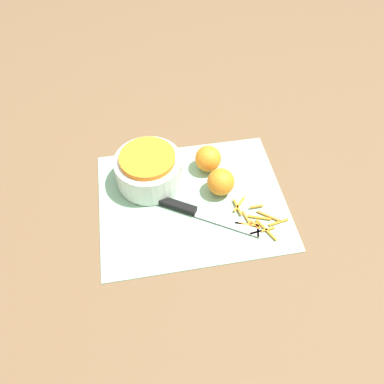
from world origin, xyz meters
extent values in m
plane|color=brown|center=(0.00, 0.00, 0.00)|extent=(4.00, 4.00, 0.00)
cube|color=#84B793|center=(0.00, 0.00, 0.00)|extent=(0.46, 0.38, 0.01)
cylinder|color=silver|center=(-0.10, 0.08, 0.04)|extent=(0.17, 0.17, 0.08)
cylinder|color=orange|center=(-0.10, 0.08, 0.09)|extent=(0.14, 0.14, 0.02)
cube|color=black|center=(-0.04, -0.02, 0.01)|extent=(0.09, 0.07, 0.02)
cube|color=#B2B2B7|center=(0.07, -0.09, 0.01)|extent=(0.15, 0.10, 0.00)
sphere|color=orange|center=(0.08, 0.02, 0.04)|extent=(0.07, 0.07, 0.07)
sphere|color=orange|center=(0.06, 0.10, 0.04)|extent=(0.07, 0.07, 0.07)
cube|color=orange|center=(0.15, -0.12, 0.01)|extent=(0.06, 0.01, 0.00)
cube|color=orange|center=(0.14, -0.10, 0.01)|extent=(0.02, 0.03, 0.00)
cube|color=orange|center=(0.15, -0.08, 0.01)|extent=(0.06, 0.02, 0.00)
cube|color=orange|center=(0.12, -0.10, 0.01)|extent=(0.06, 0.02, 0.00)
cube|color=orange|center=(0.15, -0.05, 0.01)|extent=(0.03, 0.01, 0.00)
cube|color=orange|center=(0.12, -0.08, 0.01)|extent=(0.01, 0.04, 0.00)
cube|color=orange|center=(0.14, -0.11, 0.01)|extent=(0.01, 0.04, 0.00)
cube|color=orange|center=(0.19, -0.10, 0.01)|extent=(0.05, 0.01, 0.00)
cube|color=orange|center=(0.16, -0.12, 0.01)|extent=(0.03, 0.07, 0.00)
cube|color=orange|center=(0.11, -0.04, 0.01)|extent=(0.04, 0.04, 0.00)
cube|color=orange|center=(0.17, -0.08, 0.01)|extent=(0.05, 0.04, 0.00)
cube|color=orange|center=(0.11, -0.05, 0.01)|extent=(0.01, 0.05, 0.00)
camera|label=1|loc=(-0.10, -0.55, 0.76)|focal=35.00mm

